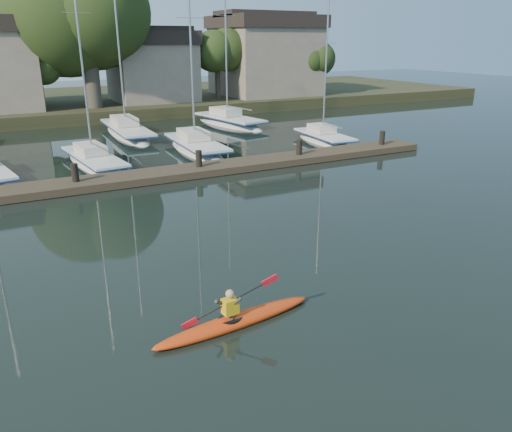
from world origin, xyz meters
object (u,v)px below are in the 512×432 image
sailboat_2 (95,168)px  sailboat_7 (229,127)px  dock (141,177)px  sailboat_3 (196,154)px  sailboat_4 (324,144)px  sailboat_6 (127,138)px  kayak (235,319)px

sailboat_2 → sailboat_7: 15.01m
dock → sailboat_3: (4.89, 5.24, -0.40)m
sailboat_4 → sailboat_6: (-10.97, 8.71, -0.01)m
sailboat_4 → sailboat_6: bearing=146.4°
kayak → sailboat_6: bearing=76.0°
dock → sailboat_7: bearing=50.7°
sailboat_2 → sailboat_4: bearing=-8.4°
dock → sailboat_6: 12.86m
sailboat_3 → sailboat_4: (8.57, -1.34, 0.02)m
sailboat_3 → sailboat_2: bearing=-170.6°
sailboat_3 → sailboat_7: sailboat_7 is taller
sailboat_3 → sailboat_6: 7.75m
sailboat_2 → sailboat_7: (12.20, 8.75, -0.04)m
sailboat_4 → sailboat_7: size_ratio=0.77×
kayak → dock: 13.83m
dock → sailboat_4: 14.02m
kayak → sailboat_2: size_ratio=0.33×
sailboat_2 → sailboat_6: 9.01m
dock → sailboat_7: 17.09m
dock → sailboat_4: (13.46, 3.90, -0.38)m
sailboat_6 → sailboat_7: (8.34, 0.61, -0.02)m
dock → sailboat_7: size_ratio=2.40×
kayak → sailboat_2: sailboat_2 is taller
kayak → sailboat_4: 23.18m
dock → sailboat_3: 7.18m
sailboat_6 → sailboat_7: sailboat_6 is taller
sailboat_2 → sailboat_7: bearing=29.4°
sailboat_7 → sailboat_6: bearing=174.4°
dock → sailboat_6: size_ratio=2.08×
sailboat_6 → dock: bearing=-100.3°
dock → sailboat_2: size_ratio=2.56×
sailboat_3 → sailboat_4: size_ratio=1.21×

